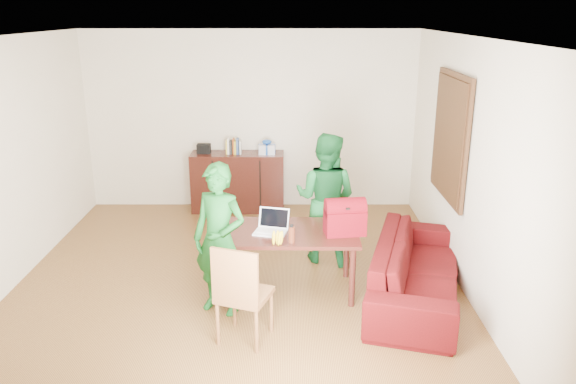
{
  "coord_description": "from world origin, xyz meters",
  "views": [
    {
      "loc": [
        0.57,
        -5.7,
        2.96
      ],
      "look_at": [
        0.57,
        0.08,
        1.08
      ],
      "focal_mm": 35.0,
      "sensor_mm": 36.0,
      "label": 1
    }
  ],
  "objects_px": {
    "bottle": "(292,234)",
    "table": "(288,238)",
    "red_bag": "(345,220)",
    "sofa": "(417,269)",
    "chair": "(244,312)",
    "person_near": "(220,240)",
    "person_far": "(325,198)",
    "laptop": "(270,229)"
  },
  "relations": [
    {
      "from": "bottle",
      "to": "table",
      "type": "bearing_deg",
      "value": 96.69
    },
    {
      "from": "red_bag",
      "to": "sofa",
      "type": "distance_m",
      "value": 0.95
    },
    {
      "from": "chair",
      "to": "person_near",
      "type": "bearing_deg",
      "value": 136.01
    },
    {
      "from": "person_far",
      "to": "laptop",
      "type": "xyz_separation_m",
      "value": [
        -0.64,
        -0.88,
        -0.05
      ]
    },
    {
      "from": "chair",
      "to": "person_far",
      "type": "bearing_deg",
      "value": 83.97
    },
    {
      "from": "chair",
      "to": "sofa",
      "type": "relative_size",
      "value": 0.45
    },
    {
      "from": "chair",
      "to": "person_near",
      "type": "relative_size",
      "value": 0.63
    },
    {
      "from": "table",
      "to": "red_bag",
      "type": "relative_size",
      "value": 3.6
    },
    {
      "from": "bottle",
      "to": "sofa",
      "type": "bearing_deg",
      "value": 7.58
    },
    {
      "from": "table",
      "to": "laptop",
      "type": "bearing_deg",
      "value": -159.32
    },
    {
      "from": "person_far",
      "to": "bottle",
      "type": "relative_size",
      "value": 8.24
    },
    {
      "from": "red_bag",
      "to": "person_far",
      "type": "bearing_deg",
      "value": 91.96
    },
    {
      "from": "person_near",
      "to": "red_bag",
      "type": "xyz_separation_m",
      "value": [
        1.28,
        0.36,
        0.08
      ]
    },
    {
      "from": "chair",
      "to": "sofa",
      "type": "xyz_separation_m",
      "value": [
        1.79,
        0.85,
        0.03
      ]
    },
    {
      "from": "person_near",
      "to": "sofa",
      "type": "bearing_deg",
      "value": 31.31
    },
    {
      "from": "person_far",
      "to": "sofa",
      "type": "relative_size",
      "value": 0.73
    },
    {
      "from": "person_near",
      "to": "person_far",
      "type": "bearing_deg",
      "value": 70.77
    },
    {
      "from": "chair",
      "to": "laptop",
      "type": "relative_size",
      "value": 2.6
    },
    {
      "from": "sofa",
      "to": "person_far",
      "type": "bearing_deg",
      "value": 60.41
    },
    {
      "from": "chair",
      "to": "sofa",
      "type": "height_order",
      "value": "chair"
    },
    {
      "from": "table",
      "to": "person_far",
      "type": "height_order",
      "value": "person_far"
    },
    {
      "from": "sofa",
      "to": "chair",
      "type": "bearing_deg",
      "value": 131.16
    },
    {
      "from": "table",
      "to": "laptop",
      "type": "relative_size",
      "value": 3.99
    },
    {
      "from": "bottle",
      "to": "red_bag",
      "type": "bearing_deg",
      "value": 23.33
    },
    {
      "from": "sofa",
      "to": "bottle",
      "type": "bearing_deg",
      "value": 113.44
    },
    {
      "from": "person_near",
      "to": "person_far",
      "type": "relative_size",
      "value": 0.98
    },
    {
      "from": "chair",
      "to": "red_bag",
      "type": "relative_size",
      "value": 2.34
    },
    {
      "from": "table",
      "to": "chair",
      "type": "xyz_separation_m",
      "value": [
        -0.41,
        -0.98,
        -0.33
      ]
    },
    {
      "from": "person_far",
      "to": "bottle",
      "type": "xyz_separation_m",
      "value": [
        -0.41,
        -1.12,
        0.0
      ]
    },
    {
      "from": "chair",
      "to": "red_bag",
      "type": "distance_m",
      "value": 1.47
    },
    {
      "from": "person_near",
      "to": "red_bag",
      "type": "distance_m",
      "value": 1.33
    },
    {
      "from": "person_far",
      "to": "red_bag",
      "type": "distance_m",
      "value": 0.9
    },
    {
      "from": "person_near",
      "to": "person_far",
      "type": "distance_m",
      "value": 1.68
    },
    {
      "from": "laptop",
      "to": "bottle",
      "type": "distance_m",
      "value": 0.34
    },
    {
      "from": "person_far",
      "to": "sofa",
      "type": "bearing_deg",
      "value": 156.76
    },
    {
      "from": "laptop",
      "to": "sofa",
      "type": "xyz_separation_m",
      "value": [
        1.57,
        -0.07,
        -0.43
      ]
    },
    {
      "from": "table",
      "to": "person_near",
      "type": "distance_m",
      "value": 0.82
    },
    {
      "from": "laptop",
      "to": "person_near",
      "type": "bearing_deg",
      "value": -129.65
    },
    {
      "from": "table",
      "to": "red_bag",
      "type": "height_order",
      "value": "red_bag"
    },
    {
      "from": "chair",
      "to": "bottle",
      "type": "relative_size",
      "value": 5.08
    },
    {
      "from": "bottle",
      "to": "red_bag",
      "type": "xyz_separation_m",
      "value": [
        0.56,
        0.24,
        0.06
      ]
    },
    {
      "from": "person_far",
      "to": "laptop",
      "type": "bearing_deg",
      "value": 76.21
    }
  ]
}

